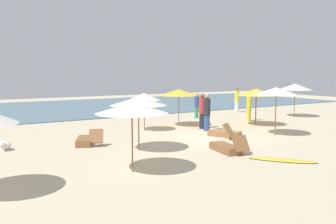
# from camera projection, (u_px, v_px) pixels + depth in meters

# --- Properties ---
(ground_plane) EXTENTS (60.00, 60.00, 0.00)m
(ground_plane) POSITION_uv_depth(u_px,v_px,m) (213.00, 138.00, 16.44)
(ground_plane) COLOR beige
(ocean_water) EXTENTS (48.00, 16.00, 0.06)m
(ocean_water) POSITION_uv_depth(u_px,v_px,m) (90.00, 107.00, 30.82)
(ocean_water) COLOR slate
(ocean_water) RESTS_ON ground_plane
(umbrella_0) EXTENTS (1.74, 1.74, 1.96)m
(umbrella_0) POSITION_uv_depth(u_px,v_px,m) (144.00, 97.00, 18.24)
(umbrella_0) COLOR brown
(umbrella_0) RESTS_ON ground_plane
(umbrella_1) EXTENTS (2.23, 2.23, 2.26)m
(umbrella_1) POSITION_uv_depth(u_px,v_px,m) (295.00, 87.00, 23.91)
(umbrella_1) COLOR olive
(umbrella_1) RESTS_ON ground_plane
(umbrella_2) EXTENTS (2.25, 2.25, 2.11)m
(umbrella_2) POSITION_uv_depth(u_px,v_px,m) (256.00, 92.00, 20.03)
(umbrella_2) COLOR brown
(umbrella_2) RESTS_ON ground_plane
(umbrella_4) EXTENTS (2.20, 2.20, 2.09)m
(umbrella_4) POSITION_uv_depth(u_px,v_px,m) (138.00, 101.00, 13.57)
(umbrella_4) COLOR brown
(umbrella_4) RESTS_ON ground_plane
(umbrella_5) EXTENTS (2.09, 2.09, 2.32)m
(umbrella_5) POSITION_uv_depth(u_px,v_px,m) (276.00, 91.00, 16.87)
(umbrella_5) COLOR olive
(umbrella_5) RESTS_ON ground_plane
(umbrella_6) EXTENTS (2.17, 2.17, 2.08)m
(umbrella_6) POSITION_uv_depth(u_px,v_px,m) (179.00, 92.00, 19.87)
(umbrella_6) COLOR olive
(umbrella_6) RESTS_ON ground_plane
(umbrella_7) EXTENTS (2.20, 2.20, 2.12)m
(umbrella_7) POSITION_uv_depth(u_px,v_px,m) (132.00, 108.00, 10.59)
(umbrella_7) COLOR brown
(umbrella_7) RESTS_ON ground_plane
(lounger_0) EXTENTS (1.28, 1.74, 0.73)m
(lounger_0) POSITION_uv_depth(u_px,v_px,m) (225.00, 133.00, 16.62)
(lounger_0) COLOR olive
(lounger_0) RESTS_ON ground_plane
(lounger_1) EXTENTS (1.21, 1.77, 0.70)m
(lounger_1) POSITION_uv_depth(u_px,v_px,m) (86.00, 141.00, 14.87)
(lounger_1) COLOR brown
(lounger_1) RESTS_ON ground_plane
(lounger_3) EXTENTS (0.87, 1.74, 0.72)m
(lounger_3) POSITION_uv_depth(u_px,v_px,m) (227.00, 148.00, 13.46)
(lounger_3) COLOR brown
(lounger_3) RESTS_ON ground_plane
(person_0) EXTENTS (0.38, 0.38, 1.90)m
(person_0) POSITION_uv_depth(u_px,v_px,m) (207.00, 112.00, 18.27)
(person_0) COLOR #2D4C8C
(person_0) RESTS_ON ground_plane
(person_1) EXTENTS (0.41, 0.41, 1.89)m
(person_1) POSITION_uv_depth(u_px,v_px,m) (202.00, 111.00, 18.97)
(person_1) COLOR #26262D
(person_1) RESTS_ON ground_plane
(person_3) EXTENTS (0.31, 0.31, 1.92)m
(person_3) POSITION_uv_depth(u_px,v_px,m) (249.00, 105.00, 21.88)
(person_3) COLOR yellow
(person_3) RESTS_ON ground_plane
(person_4) EXTENTS (0.46, 0.46, 1.88)m
(person_4) POSITION_uv_depth(u_px,v_px,m) (237.00, 100.00, 26.65)
(person_4) COLOR white
(person_4) RESTS_ON ground_plane
(person_5) EXTENTS (0.42, 0.42, 1.68)m
(person_5) POSITION_uv_depth(u_px,v_px,m) (197.00, 105.00, 23.38)
(person_5) COLOR #338C59
(person_5) RESTS_ON ground_plane
(dog) EXTENTS (0.54, 0.85, 0.38)m
(dog) POSITION_uv_depth(u_px,v_px,m) (4.00, 145.00, 13.84)
(dog) COLOR silver
(dog) RESTS_ON ground_plane
(surfboard) EXTENTS (1.82, 2.09, 0.07)m
(surfboard) POSITION_uv_depth(u_px,v_px,m) (282.00, 160.00, 12.14)
(surfboard) COLOR gold
(surfboard) RESTS_ON ground_plane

